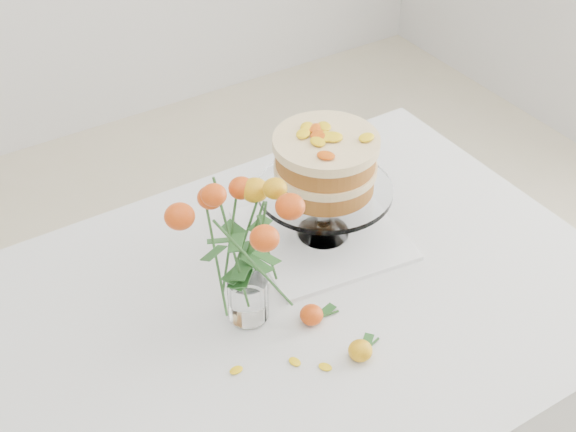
% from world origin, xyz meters
% --- Properties ---
extents(table, '(1.43, 0.93, 0.76)m').
position_xyz_m(table, '(0.00, 0.00, 0.67)').
color(table, tan).
rests_on(table, ground).
extents(napkin, '(0.35, 0.35, 0.01)m').
position_xyz_m(napkin, '(0.22, 0.13, 0.76)').
color(napkin, white).
rests_on(napkin, table).
extents(cake_stand, '(0.28, 0.28, 0.25)m').
position_xyz_m(cake_stand, '(0.22, 0.13, 0.94)').
color(cake_stand, white).
rests_on(cake_stand, napkin).
extents(rose_vase, '(0.32, 0.32, 0.39)m').
position_xyz_m(rose_vase, '(-0.03, 0.00, 0.99)').
color(rose_vase, white).
rests_on(rose_vase, table).
extents(loose_rose_near, '(0.08, 0.05, 0.04)m').
position_xyz_m(loose_rose_near, '(0.09, -0.19, 0.77)').
color(loose_rose_near, gold).
rests_on(loose_rose_near, table).
extents(loose_rose_far, '(0.08, 0.05, 0.04)m').
position_xyz_m(loose_rose_far, '(0.06, -0.07, 0.78)').
color(loose_rose_far, '#CC4109').
rests_on(loose_rose_far, table).
extents(stray_petal_a, '(0.03, 0.02, 0.00)m').
position_xyz_m(stray_petal_a, '(-0.12, -0.10, 0.76)').
color(stray_petal_a, yellow).
rests_on(stray_petal_a, table).
extents(stray_petal_b, '(0.03, 0.02, 0.00)m').
position_xyz_m(stray_petal_b, '(-0.02, -0.14, 0.76)').
color(stray_petal_b, yellow).
rests_on(stray_petal_b, table).
extents(stray_petal_c, '(0.03, 0.02, 0.00)m').
position_xyz_m(stray_petal_c, '(0.02, -0.18, 0.76)').
color(stray_petal_c, yellow).
rests_on(stray_petal_c, table).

